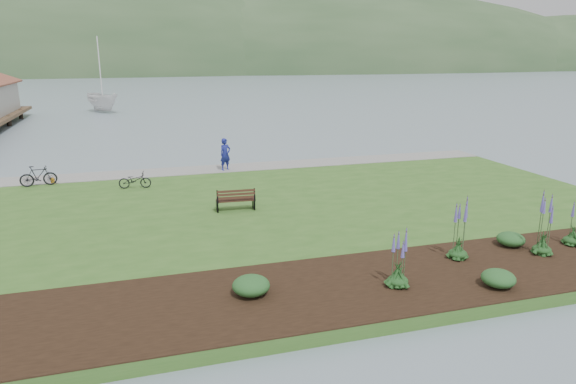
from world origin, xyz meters
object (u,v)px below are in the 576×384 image
object	(u,v)px
sailboat	(104,112)
park_bench	(236,199)
person	(225,152)
bicycle_a	(135,180)

from	to	relation	value
sailboat	park_bench	bearing A→B (deg)	-106.90
person	bicycle_a	bearing A→B (deg)	-176.00
person	sailboat	xyz separation A→B (m)	(-8.44, 37.76, -1.50)
park_bench	sailboat	bearing A→B (deg)	103.03
bicycle_a	sailboat	world-z (taller)	sailboat
bicycle_a	person	bearing A→B (deg)	-54.07
park_bench	person	world-z (taller)	person
bicycle_a	sailboat	size ratio (longest dim) A/B	0.06
person	bicycle_a	xyz separation A→B (m)	(-5.08, -2.74, -0.68)
person	sailboat	distance (m)	38.72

